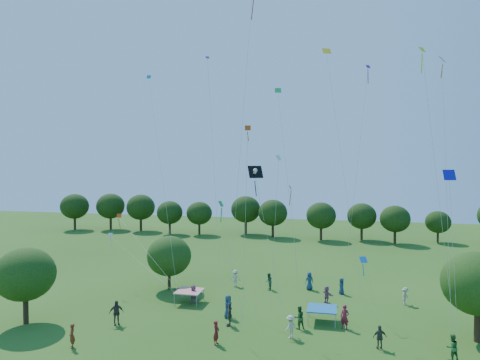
% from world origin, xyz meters
% --- Properties ---
extents(near_tree_west, '(4.46, 4.46, 5.78)m').
position_xyz_m(near_tree_west, '(-16.33, 12.24, 3.77)').
color(near_tree_west, '#422B19').
rests_on(near_tree_west, ground).
extents(near_tree_north, '(4.29, 4.29, 5.17)m').
position_xyz_m(near_tree_north, '(-9.15, 23.14, 3.24)').
color(near_tree_north, '#422B19').
rests_on(near_tree_north, ground).
extents(near_tree_east, '(4.78, 4.78, 6.17)m').
position_xyz_m(near_tree_east, '(16.11, 16.15, 4.01)').
color(near_tree_east, '#422B19').
rests_on(near_tree_east, ground).
extents(treeline, '(88.01, 8.77, 6.77)m').
position_xyz_m(treeline, '(-1.73, 55.43, 4.09)').
color(treeline, '#422B19').
rests_on(treeline, ground).
extents(tent_red_stripe, '(2.20, 2.20, 1.10)m').
position_xyz_m(tent_red_stripe, '(-5.82, 19.58, 1.04)').
color(tent_red_stripe, red).
rests_on(tent_red_stripe, ground).
extents(tent_blue, '(2.20, 2.20, 1.10)m').
position_xyz_m(tent_blue, '(5.66, 17.52, 1.04)').
color(tent_blue, '#1963A4').
rests_on(tent_blue, ground).
extents(crowd_person_0, '(0.67, 0.98, 1.80)m').
position_xyz_m(crowd_person_0, '(-1.62, 16.83, 0.90)').
color(crowd_person_0, navy).
rests_on(crowd_person_0, ground).
extents(crowd_person_1, '(0.68, 0.69, 1.58)m').
position_xyz_m(crowd_person_1, '(-10.27, 9.16, 0.79)').
color(crowd_person_1, maroon).
rests_on(crowd_person_1, ground).
extents(crowd_person_2, '(0.50, 0.83, 1.61)m').
position_xyz_m(crowd_person_2, '(0.35, 24.99, 0.81)').
color(crowd_person_2, '#225135').
rests_on(crowd_person_2, ground).
extents(crowd_person_3, '(1.10, 0.55, 1.63)m').
position_xyz_m(crowd_person_3, '(-3.08, 25.51, 0.81)').
color(crowd_person_3, beige).
rests_on(crowd_person_3, ground).
extents(crowd_person_4, '(0.66, 1.08, 1.71)m').
position_xyz_m(crowd_person_4, '(-1.10, 15.19, 0.86)').
color(crowd_person_4, '#3F3933').
rests_on(crowd_person_4, ground).
extents(crowd_person_5, '(1.26, 1.44, 1.52)m').
position_xyz_m(crowd_person_5, '(5.91, 22.19, 0.76)').
color(crowd_person_5, '#9B5A7F').
rests_on(crowd_person_5, ground).
extents(crowd_person_6, '(0.95, 0.75, 1.71)m').
position_xyz_m(crowd_person_6, '(4.17, 25.94, 0.85)').
color(crowd_person_6, navy).
rests_on(crowd_person_6, ground).
extents(crowd_person_7, '(0.77, 0.63, 1.77)m').
position_xyz_m(crowd_person_7, '(7.33, 16.48, 0.88)').
color(crowd_person_7, maroon).
rests_on(crowd_person_7, ground).
extents(crowd_person_8, '(0.94, 0.82, 1.68)m').
position_xyz_m(crowd_person_8, '(4.06, 15.79, 0.84)').
color(crowd_person_8, '#255022').
rests_on(crowd_person_8, ground).
extents(crowd_person_9, '(0.88, 1.09, 1.52)m').
position_xyz_m(crowd_person_9, '(12.53, 23.21, 0.76)').
color(crowd_person_9, '#AEA38B').
rests_on(crowd_person_9, ground).
extents(crowd_person_10, '(1.15, 1.07, 1.85)m').
position_xyz_m(crowd_person_10, '(-9.47, 13.51, 0.92)').
color(crowd_person_10, '#453937').
rests_on(crowd_person_10, ground).
extents(crowd_person_11, '(1.55, 0.82, 1.58)m').
position_xyz_m(crowd_person_11, '(-5.47, 19.68, 0.79)').
color(crowd_person_11, '#A96294').
rests_on(crowd_person_11, ground).
extents(crowd_person_12, '(0.48, 0.79, 1.51)m').
position_xyz_m(crowd_person_12, '(7.19, 25.16, 0.76)').
color(crowd_person_12, navy).
rests_on(crowd_person_12, ground).
extents(crowd_person_13, '(0.44, 0.63, 1.60)m').
position_xyz_m(crowd_person_13, '(-1.13, 11.78, 0.80)').
color(crowd_person_13, maroon).
rests_on(crowd_person_13, ground).
extents(crowd_person_14, '(0.90, 0.70, 1.60)m').
position_xyz_m(crowd_person_14, '(13.73, 12.80, 0.80)').
color(crowd_person_14, '#2A632B').
rests_on(crowd_person_14, ground).
extents(crowd_person_15, '(0.97, 1.12, 1.59)m').
position_xyz_m(crowd_person_15, '(3.62, 13.96, 0.80)').
color(crowd_person_15, beige).
rests_on(crowd_person_15, ground).
extents(crowd_person_16, '(0.99, 0.63, 1.56)m').
position_xyz_m(crowd_person_16, '(9.52, 13.48, 0.78)').
color(crowd_person_16, '#433E36').
rests_on(crowd_person_16, ground).
extents(pirate_kite, '(3.17, 3.11, 10.71)m').
position_xyz_m(pirate_kite, '(0.65, 16.62, 11.35)').
color(pirate_kite, black).
extents(red_high_kite, '(1.20, 4.81, 25.79)m').
position_xyz_m(red_high_kite, '(0.14, 16.44, 21.57)').
color(red_high_kite, red).
extents(small_kite_0, '(9.10, 6.16, 5.81)m').
position_xyz_m(small_kite_0, '(-13.12, 22.81, 5.62)').
color(small_kite_0, red).
extents(small_kite_1, '(0.43, 0.93, 13.42)m').
position_xyz_m(small_kite_1, '(0.80, 12.39, 11.00)').
color(small_kite_1, '#CF410A').
extents(small_kite_2, '(2.44, 0.47, 17.97)m').
position_xyz_m(small_kite_2, '(12.31, 12.68, 14.05)').
color(small_kite_2, yellow).
extents(small_kite_3, '(2.15, 1.00, 17.65)m').
position_xyz_m(small_kite_3, '(1.94, 22.76, 14.59)').
color(small_kite_3, green).
extents(small_kite_4, '(1.37, 1.76, 10.50)m').
position_xyz_m(small_kite_4, '(13.11, 11.21, 10.10)').
color(small_kite_4, '#1312B7').
extents(small_kite_5, '(2.13, 0.43, 19.78)m').
position_xyz_m(small_kite_5, '(8.81, 24.91, 15.06)').
color(small_kite_5, '#6D1687').
extents(small_kite_6, '(0.79, 0.48, 11.50)m').
position_xyz_m(small_kite_6, '(2.35, 15.77, 9.76)').
color(small_kite_6, white).
extents(small_kite_7, '(6.54, 8.42, 20.25)m').
position_xyz_m(small_kite_7, '(-10.62, 23.82, 14.59)').
color(small_kite_7, '#0C87C2').
extents(small_kite_8, '(0.57, 3.00, 18.05)m').
position_xyz_m(small_kite_8, '(13.56, 15.04, 14.98)').
color(small_kite_8, '#D25A0C').
extents(small_kite_9, '(0.68, 2.10, 9.01)m').
position_xyz_m(small_kite_9, '(2.92, 21.52, 8.05)').
color(small_kite_9, '#FF540D').
extents(small_kite_10, '(3.27, 0.76, 20.16)m').
position_xyz_m(small_kite_10, '(6.41, 19.82, 16.97)').
color(small_kite_10, yellow).
extents(small_kite_11, '(1.46, 1.15, 8.43)m').
position_xyz_m(small_kite_11, '(-0.38, 11.35, 7.86)').
color(small_kite_11, green).
extents(small_kite_12, '(1.24, 0.54, 3.73)m').
position_xyz_m(small_kite_12, '(8.78, 18.27, 4.45)').
color(small_kite_12, blue).
extents(small_kite_13, '(2.82, 4.83, 21.16)m').
position_xyz_m(small_kite_13, '(-4.47, 22.17, 14.44)').
color(small_kite_13, '#891678').
extents(small_kite_14, '(8.14, 3.60, 4.28)m').
position_xyz_m(small_kite_14, '(-12.64, 20.57, 4.38)').
color(small_kite_14, silver).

